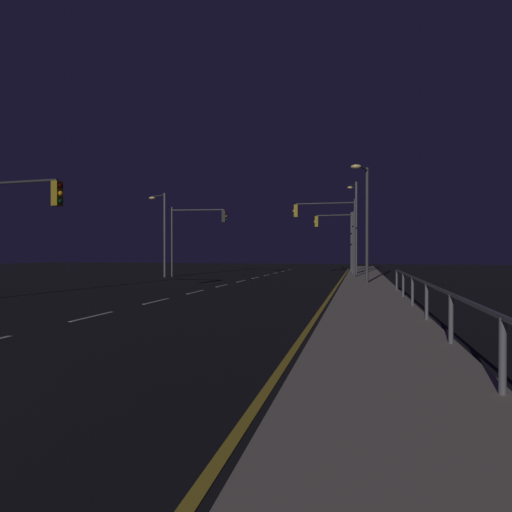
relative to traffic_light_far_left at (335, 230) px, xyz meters
The scene contains 13 objects.
ground_plane 22.49m from the traffic_light_far_left, 104.24° to the right, with size 112.00×112.00×0.00m, color black.
sidewalk_right 21.97m from the traffic_light_far_left, 82.86° to the right, with size 2.85×77.00×0.14m, color #9E937F.
lane_markings_center 19.18m from the traffic_light_far_left, 106.88° to the right, with size 0.14×50.00×0.01m.
lane_edge_line 16.96m from the traffic_light_far_left, 86.48° to the right, with size 0.14×53.00×0.01m.
traffic_light_far_left is the anchor object (origin of this frame).
traffic_light_far_center 14.23m from the traffic_light_far_left, 137.59° to the right, with size 4.52×0.89×5.60m.
traffic_light_mid_right 4.51m from the traffic_light_far_left, 86.21° to the right, with size 3.42×0.38×5.26m.
traffic_light_near_left 29.14m from the traffic_light_far_left, 111.91° to the right, with size 3.88×0.35×4.95m.
traffic_light_near_right 9.10m from the traffic_light_far_left, 90.28° to the right, with size 4.71×0.39×5.76m.
street_lamp_across_street 15.80m from the traffic_light_far_left, 80.65° to the right, with size 1.00×1.99×6.81m.
street_lamp_far_end 4.40m from the traffic_light_far_left, 63.93° to the right, with size 0.87×1.65×7.86m.
street_lamp_corner 16.70m from the traffic_light_far_left, 140.76° to the right, with size 1.82×0.99×6.63m.
barrier_fence 30.97m from the traffic_light_far_left, 82.61° to the right, with size 0.09×20.85×0.98m.
Camera 1 is at (7.68, -1.77, 1.88)m, focal length 29.13 mm.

